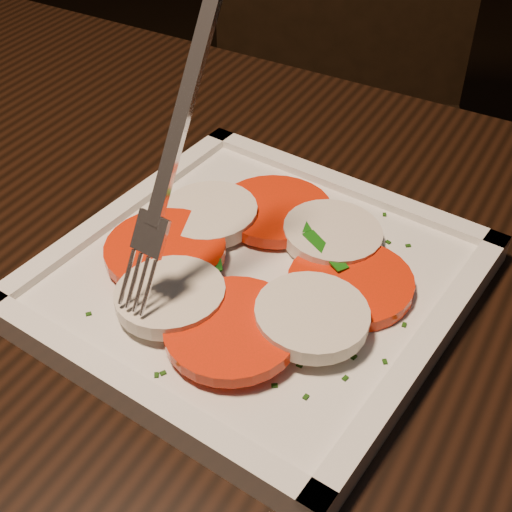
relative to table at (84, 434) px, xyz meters
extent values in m
cube|color=black|center=(0.00, 0.00, 0.08)|extent=(1.22, 0.83, 0.04)
cube|color=black|center=(-0.10, 0.69, -0.20)|extent=(0.54, 0.54, 0.04)
cylinder|color=black|center=(-0.20, 0.46, -0.45)|extent=(0.04, 0.04, 0.41)
cylinder|color=black|center=(0.13, 0.59, -0.45)|extent=(0.04, 0.04, 0.41)
cylinder|color=black|center=(-0.33, 0.80, -0.45)|extent=(0.04, 0.04, 0.41)
cylinder|color=black|center=(0.01, 0.93, -0.45)|extent=(0.04, 0.04, 0.41)
cube|color=white|center=(0.09, 0.10, 0.11)|extent=(0.28, 0.28, 0.01)
cylinder|color=red|center=(0.15, 0.11, 0.12)|extent=(0.08, 0.08, 0.01)
cylinder|color=silver|center=(0.12, 0.15, 0.12)|extent=(0.07, 0.07, 0.01)
cylinder|color=red|center=(0.07, 0.15, 0.12)|extent=(0.08, 0.08, 0.01)
cylinder|color=silver|center=(0.03, 0.13, 0.12)|extent=(0.07, 0.07, 0.01)
cylinder|color=red|center=(0.03, 0.08, 0.12)|extent=(0.08, 0.08, 0.01)
cylinder|color=silver|center=(0.06, 0.04, 0.12)|extent=(0.07, 0.07, 0.01)
cylinder|color=red|center=(0.10, 0.04, 0.13)|extent=(0.08, 0.08, 0.01)
cylinder|color=silver|center=(0.14, 0.07, 0.13)|extent=(0.07, 0.07, 0.01)
cube|color=#165E10|center=(0.13, 0.06, 0.12)|extent=(0.02, 0.04, 0.00)
cube|color=#165E10|center=(0.06, 0.07, 0.12)|extent=(0.03, 0.02, 0.00)
cube|color=#165E10|center=(0.13, 0.08, 0.12)|extent=(0.03, 0.02, 0.00)
cube|color=#165E10|center=(0.04, 0.07, 0.12)|extent=(0.01, 0.03, 0.00)
cube|color=#165E10|center=(0.12, 0.13, 0.12)|extent=(0.04, 0.03, 0.01)
cube|color=#165E10|center=(0.04, 0.09, 0.12)|extent=(0.04, 0.02, 0.00)
cube|color=#165E10|center=(0.08, 0.06, 0.12)|extent=(0.03, 0.02, 0.00)
cube|color=#165E10|center=(0.06, 0.06, 0.12)|extent=(0.03, 0.03, 0.00)
cube|color=#165E10|center=(0.09, 0.14, 0.12)|extent=(0.02, 0.02, 0.00)
cube|color=#165E10|center=(0.05, 0.07, 0.12)|extent=(0.02, 0.03, 0.00)
cube|color=#163B0A|center=(0.03, 0.16, 0.11)|extent=(0.00, 0.00, 0.00)
cube|color=#163B0A|center=(0.17, 0.04, 0.11)|extent=(0.00, 0.00, 0.00)
cube|color=#163B0A|center=(0.16, 0.17, 0.11)|extent=(0.00, 0.00, 0.00)
cube|color=#163B0A|center=(0.19, 0.10, 0.11)|extent=(0.00, 0.00, 0.00)
cube|color=#163B0A|center=(0.04, 0.16, 0.11)|extent=(0.00, 0.00, 0.00)
cube|color=#163B0A|center=(0.15, 0.04, 0.11)|extent=(0.00, 0.00, 0.00)
cube|color=#163B0A|center=(0.07, 0.17, 0.11)|extent=(0.00, 0.00, 0.00)
cube|color=#163B0A|center=(0.08, 0.00, 0.11)|extent=(0.00, 0.00, 0.00)
cube|color=#163B0A|center=(0.17, 0.08, 0.11)|extent=(0.00, 0.00, 0.00)
cube|color=#163B0A|center=(0.15, 0.17, 0.11)|extent=(0.00, 0.00, 0.00)
cube|color=#163B0A|center=(0.19, 0.06, 0.11)|extent=(0.00, 0.00, 0.00)
cube|color=#163B0A|center=(0.16, 0.11, 0.11)|extent=(0.00, 0.00, 0.00)
cube|color=#163B0A|center=(0.01, 0.01, 0.11)|extent=(0.00, 0.00, 0.00)
cube|color=#163B0A|center=(0.16, 0.14, 0.11)|extent=(0.00, 0.00, 0.00)
cube|color=#163B0A|center=(0.05, 0.19, 0.11)|extent=(0.00, 0.00, 0.00)
cube|color=#163B0A|center=(0.14, 0.02, 0.11)|extent=(0.00, 0.00, 0.00)
cube|color=#163B0A|center=(0.14, 0.16, 0.11)|extent=(0.00, 0.00, 0.00)
cube|color=#163B0A|center=(0.17, 0.13, 0.11)|extent=(0.00, 0.00, 0.00)
cube|color=#163B0A|center=(0.08, -0.01, 0.11)|extent=(0.00, 0.00, 0.00)
cube|color=#163B0A|center=(0.12, 0.18, 0.11)|extent=(0.00, 0.00, 0.00)
cube|color=#163B0A|center=(0.16, 0.02, 0.11)|extent=(0.00, 0.00, 0.00)
cube|color=#163B0A|center=(0.14, 0.19, 0.11)|extent=(0.00, 0.00, 0.00)
cube|color=#163B0A|center=(0.17, 0.06, 0.11)|extent=(0.00, 0.00, 0.00)
cube|color=#163B0A|center=(0.01, 0.15, 0.11)|extent=(0.00, 0.00, 0.00)
cube|color=#163B0A|center=(0.12, 0.02, 0.11)|extent=(0.00, 0.00, 0.00)
camera|label=1|loc=(0.25, -0.21, 0.42)|focal=50.00mm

